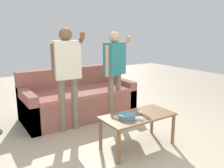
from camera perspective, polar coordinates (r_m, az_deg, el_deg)
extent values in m
plane|color=tan|center=(3.03, 2.86, -15.87)|extent=(12.00, 12.00, 0.00)
cube|color=brown|center=(4.09, -8.11, -5.01)|extent=(1.87, 0.87, 0.42)
cube|color=#94584D|center=(3.97, -7.79, -1.93)|extent=(1.59, 0.75, 0.06)
cube|color=brown|center=(4.30, -10.26, 1.42)|extent=(1.87, 0.18, 0.39)
cube|color=brown|center=(3.81, -20.08, -5.84)|extent=(0.14, 0.87, 0.58)
cube|color=brown|center=(4.49, 1.91, -2.27)|extent=(0.14, 0.87, 0.58)
cube|color=brown|center=(2.96, 6.43, -7.80)|extent=(0.93, 0.47, 0.03)
cylinder|color=brown|center=(2.66, 1.69, -15.24)|extent=(0.04, 0.04, 0.40)
cylinder|color=brown|center=(3.19, 14.79, -10.74)|extent=(0.04, 0.04, 0.40)
cylinder|color=brown|center=(2.97, -2.84, -12.19)|extent=(0.04, 0.04, 0.40)
cylinder|color=brown|center=(3.45, 9.82, -8.70)|extent=(0.04, 0.04, 0.40)
cylinder|color=teal|center=(2.82, 3.63, -7.91)|extent=(0.21, 0.21, 0.06)
ellipsoid|color=white|center=(2.99, 6.97, -6.85)|extent=(0.06, 0.09, 0.05)
cylinder|color=#4C4C51|center=(2.99, 6.83, -6.30)|extent=(0.02, 0.02, 0.01)
cylinder|color=#756656|center=(3.49, -12.18, -5.18)|extent=(0.10, 0.10, 0.79)
cylinder|color=#756656|center=(3.55, -9.14, -4.74)|extent=(0.10, 0.10, 0.79)
cube|color=beige|center=(3.38, -11.11, 5.85)|extent=(0.39, 0.22, 0.54)
sphere|color=brown|center=(3.36, -11.37, 11.88)|extent=(0.19, 0.19, 0.19)
cylinder|color=brown|center=(3.33, -14.15, 5.17)|extent=(0.07, 0.07, 0.51)
cylinder|color=beige|center=(3.43, -8.20, 7.80)|extent=(0.07, 0.07, 0.26)
cylinder|color=brown|center=(3.35, -7.78, 10.31)|extent=(0.08, 0.24, 0.21)
sphere|color=brown|center=(3.28, -7.32, 12.05)|extent=(0.08, 0.08, 0.08)
cylinder|color=#756656|center=(3.86, -0.28, -3.36)|extent=(0.10, 0.10, 0.76)
cylinder|color=#756656|center=(4.00, 1.50, -2.79)|extent=(0.10, 0.10, 0.76)
cube|color=#28757A|center=(3.81, 0.65, 6.27)|extent=(0.40, 0.28, 0.52)
sphere|color=tan|center=(3.78, 0.66, 11.43)|extent=(0.18, 0.18, 0.18)
cylinder|color=tan|center=(3.67, -1.17, 5.66)|extent=(0.07, 0.07, 0.49)
cylinder|color=#28757A|center=(3.94, 2.36, 7.93)|extent=(0.07, 0.07, 0.25)
cylinder|color=tan|center=(3.88, 3.31, 9.99)|extent=(0.12, 0.24, 0.20)
sphere|color=tan|center=(3.83, 4.29, 11.36)|extent=(0.07, 0.07, 0.07)
cube|color=white|center=(2.80, 1.92, -8.34)|extent=(0.10, 0.16, 0.03)
cylinder|color=silver|center=(2.81, 1.42, -7.90)|extent=(0.01, 0.01, 0.00)
cube|color=silver|center=(2.77, 2.79, -8.21)|extent=(0.02, 0.02, 0.00)
cube|color=white|center=(2.80, 6.05, -8.41)|extent=(0.12, 0.14, 0.03)
cylinder|color=silver|center=(2.80, 5.51, -8.03)|extent=(0.01, 0.01, 0.00)
cube|color=silver|center=(2.79, 6.97, -8.19)|extent=(0.02, 0.02, 0.00)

